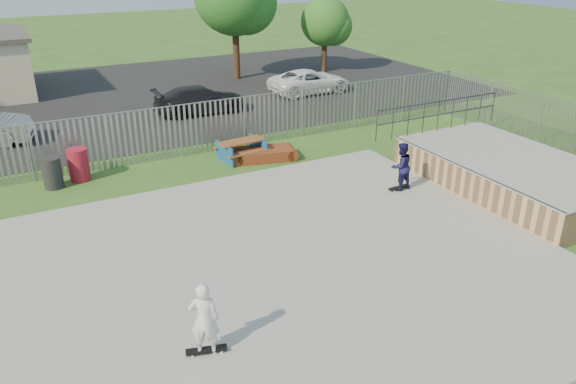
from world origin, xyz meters
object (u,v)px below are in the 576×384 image
tree_right (325,22)px  skater_white (204,319)px  trash_bin_red (79,165)px  skater_navy (401,166)px  funbox (263,154)px  picnic_table (242,150)px  car_white (310,81)px  car_dark (200,100)px  trash_bin_grey (52,173)px

tree_right → skater_white: 26.98m
trash_bin_red → skater_navy: bearing=-33.8°
skater_navy → funbox: bearing=-66.4°
funbox → trash_bin_red: (-6.37, 1.10, 0.35)m
funbox → trash_bin_red: bearing=-176.5°
picnic_table → car_white: car_white is taller
car_white → car_dark: bearing=96.4°
skater_white → trash_bin_grey: bearing=-56.1°
car_white → picnic_table: bearing=134.0°
trash_bin_grey → trash_bin_red: bearing=16.5°
trash_bin_red → tree_right: size_ratio=0.25×
picnic_table → tree_right: (10.77, 11.91, 2.69)m
trash_bin_grey → car_dark: size_ratio=0.24×
funbox → trash_bin_grey: bearing=-173.3°
funbox → skater_navy: (2.55, -4.86, 0.72)m
car_white → trash_bin_grey: bearing=115.1°
car_white → tree_right: (3.48, 4.28, 2.42)m
picnic_table → skater_white: bearing=-121.9°
trash_bin_red → tree_right: 20.08m
funbox → tree_right: 16.18m
trash_bin_grey → car_dark: bearing=40.2°
trash_bin_red → skater_navy: 10.73m
skater_navy → picnic_table: bearing=-62.6°
funbox → car_dark: (0.09, 7.04, 0.44)m
car_white → tree_right: tree_right is taller
trash_bin_red → tree_right: tree_right is taller
car_dark → tree_right: size_ratio=0.96×
car_dark → trash_bin_red: bearing=135.8°
picnic_table → trash_bin_grey: 6.58m
trash_bin_red → skater_navy: size_ratio=0.72×
picnic_table → trash_bin_red: bearing=168.1°
picnic_table → trash_bin_red: trash_bin_red is taller
picnic_table → skater_white: skater_white is taller
trash_bin_grey → skater_navy: skater_navy is taller
tree_right → picnic_table: bearing=-132.1°
trash_bin_red → skater_navy: skater_navy is taller
funbox → car_dark: size_ratio=0.52×
picnic_table → skater_navy: 6.20m
picnic_table → car_white: 10.56m
funbox → skater_white: 11.06m
car_dark → tree_right: bearing=-58.9°
picnic_table → skater_navy: skater_navy is taller
funbox → car_dark: car_dark is taller
trash_bin_grey → car_dark: (7.33, 6.19, 0.13)m
trash_bin_grey → tree_right: 20.95m
funbox → skater_white: (-5.70, -9.45, 0.72)m
car_dark → skater_white: (-5.79, -16.49, 0.28)m
car_dark → skater_navy: size_ratio=2.79×
trash_bin_grey → car_white: car_white is taller
picnic_table → trash_bin_grey: bearing=171.3°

